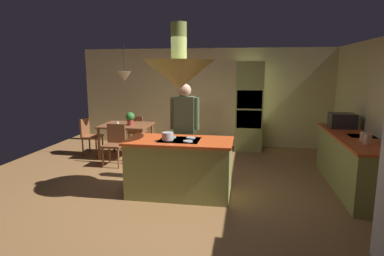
{
  "coord_description": "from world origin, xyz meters",
  "views": [
    {
      "loc": [
        1.04,
        -5.15,
        2.03
      ],
      "look_at": [
        0.1,
        0.4,
        1.0
      ],
      "focal_mm": 30.46,
      "sensor_mm": 36.0,
      "label": 1
    }
  ],
  "objects_px": {
    "person_at_island": "(185,125)",
    "microwave_on_counter": "(342,121)",
    "chair_facing_island": "(115,142)",
    "chair_at_corner": "(89,134)",
    "dining_table": "(126,128)",
    "chair_by_back_wall": "(137,130)",
    "canister_sugar": "(364,137)",
    "cooking_pot_on_cooktop": "(168,136)",
    "cup_on_table": "(117,124)",
    "potted_plant_on_table": "(130,118)",
    "canister_flour": "(368,139)",
    "kitchen_island": "(180,167)",
    "oven_tower": "(249,107)"
  },
  "relations": [
    {
      "from": "oven_tower",
      "to": "chair_at_corner",
      "type": "relative_size",
      "value": 2.52
    },
    {
      "from": "dining_table",
      "to": "potted_plant_on_table",
      "type": "height_order",
      "value": "potted_plant_on_table"
    },
    {
      "from": "kitchen_island",
      "to": "cooking_pot_on_cooktop",
      "type": "bearing_deg",
      "value": -140.91
    },
    {
      "from": "cup_on_table",
      "to": "microwave_on_counter",
      "type": "bearing_deg",
      "value": -3.83
    },
    {
      "from": "dining_table",
      "to": "chair_at_corner",
      "type": "height_order",
      "value": "chair_at_corner"
    },
    {
      "from": "dining_table",
      "to": "cup_on_table",
      "type": "bearing_deg",
      "value": -116.32
    },
    {
      "from": "canister_sugar",
      "to": "cooking_pot_on_cooktop",
      "type": "relative_size",
      "value": 0.83
    },
    {
      "from": "dining_table",
      "to": "oven_tower",
      "type": "bearing_deg",
      "value": 22.21
    },
    {
      "from": "potted_plant_on_table",
      "to": "person_at_island",
      "type": "bearing_deg",
      "value": -40.93
    },
    {
      "from": "person_at_island",
      "to": "cup_on_table",
      "type": "bearing_deg",
      "value": 146.55
    },
    {
      "from": "kitchen_island",
      "to": "oven_tower",
      "type": "bearing_deg",
      "value": 71.27
    },
    {
      "from": "chair_facing_island",
      "to": "chair_by_back_wall",
      "type": "relative_size",
      "value": 1.0
    },
    {
      "from": "person_at_island",
      "to": "chair_at_corner",
      "type": "xyz_separation_m",
      "value": [
        -2.58,
        1.4,
        -0.52
      ]
    },
    {
      "from": "potted_plant_on_table",
      "to": "canister_flour",
      "type": "xyz_separation_m",
      "value": [
        4.4,
        -1.83,
        0.07
      ]
    },
    {
      "from": "person_at_island",
      "to": "microwave_on_counter",
      "type": "xyz_separation_m",
      "value": [
        2.89,
        0.86,
        0.03
      ]
    },
    {
      "from": "cooking_pot_on_cooktop",
      "to": "potted_plant_on_table",
      "type": "bearing_deg",
      "value": 123.26
    },
    {
      "from": "chair_facing_island",
      "to": "canister_sugar",
      "type": "distance_m",
      "value": 4.69
    },
    {
      "from": "potted_plant_on_table",
      "to": "microwave_on_counter",
      "type": "height_order",
      "value": "microwave_on_counter"
    },
    {
      "from": "person_at_island",
      "to": "potted_plant_on_table",
      "type": "distance_m",
      "value": 2.0
    },
    {
      "from": "chair_facing_island",
      "to": "kitchen_island",
      "type": "bearing_deg",
      "value": -39.6
    },
    {
      "from": "kitchen_island",
      "to": "chair_facing_island",
      "type": "bearing_deg",
      "value": 140.4
    },
    {
      "from": "cooking_pot_on_cooktop",
      "to": "microwave_on_counter",
      "type": "bearing_deg",
      "value": 29.28
    },
    {
      "from": "chair_by_back_wall",
      "to": "potted_plant_on_table",
      "type": "xyz_separation_m",
      "value": [
        0.14,
        -0.79,
        0.42
      ]
    },
    {
      "from": "oven_tower",
      "to": "cup_on_table",
      "type": "height_order",
      "value": "oven_tower"
    },
    {
      "from": "person_at_island",
      "to": "potted_plant_on_table",
      "type": "height_order",
      "value": "person_at_island"
    },
    {
      "from": "chair_by_back_wall",
      "to": "chair_at_corner",
      "type": "xyz_separation_m",
      "value": [
        -0.93,
        -0.69,
        0.0
      ]
    },
    {
      "from": "kitchen_island",
      "to": "dining_table",
      "type": "distance_m",
      "value": 2.71
    },
    {
      "from": "kitchen_island",
      "to": "cup_on_table",
      "type": "distance_m",
      "value": 2.63
    },
    {
      "from": "microwave_on_counter",
      "to": "canister_sugar",
      "type": "bearing_deg",
      "value": -90.0
    },
    {
      "from": "dining_table",
      "to": "person_at_island",
      "type": "bearing_deg",
      "value": -40.38
    },
    {
      "from": "canister_flour",
      "to": "cooking_pot_on_cooktop",
      "type": "distance_m",
      "value": 3.02
    },
    {
      "from": "canister_flour",
      "to": "dining_table",
      "type": "bearing_deg",
      "value": 157.0
    },
    {
      "from": "chair_at_corner",
      "to": "microwave_on_counter",
      "type": "height_order",
      "value": "microwave_on_counter"
    },
    {
      "from": "canister_flour",
      "to": "microwave_on_counter",
      "type": "relative_size",
      "value": 0.36
    },
    {
      "from": "chair_facing_island",
      "to": "chair_at_corner",
      "type": "relative_size",
      "value": 1.0
    },
    {
      "from": "kitchen_island",
      "to": "chair_by_back_wall",
      "type": "height_order",
      "value": "kitchen_island"
    },
    {
      "from": "chair_facing_island",
      "to": "canister_sugar",
      "type": "xyz_separation_m",
      "value": [
        4.54,
        -1.05,
        0.49
      ]
    },
    {
      "from": "canister_flour",
      "to": "cooking_pot_on_cooktop",
      "type": "height_order",
      "value": "canister_flour"
    },
    {
      "from": "canister_sugar",
      "to": "kitchen_island",
      "type": "bearing_deg",
      "value": -172.91
    },
    {
      "from": "dining_table",
      "to": "cup_on_table",
      "type": "relative_size",
      "value": 12.35
    },
    {
      "from": "kitchen_island",
      "to": "canister_flour",
      "type": "relative_size",
      "value": 10.31
    },
    {
      "from": "dining_table",
      "to": "cup_on_table",
      "type": "height_order",
      "value": "cup_on_table"
    },
    {
      "from": "chair_by_back_wall",
      "to": "cup_on_table",
      "type": "xyz_separation_m",
      "value": [
        -0.12,
        -0.93,
        0.3
      ]
    },
    {
      "from": "cup_on_table",
      "to": "canister_flour",
      "type": "xyz_separation_m",
      "value": [
        4.66,
        -1.69,
        0.19
      ]
    },
    {
      "from": "chair_at_corner",
      "to": "dining_table",
      "type": "bearing_deg",
      "value": -90.0
    },
    {
      "from": "dining_table",
      "to": "cup_on_table",
      "type": "xyz_separation_m",
      "value": [
        -0.12,
        -0.24,
        0.14
      ]
    },
    {
      "from": "chair_by_back_wall",
      "to": "microwave_on_counter",
      "type": "height_order",
      "value": "microwave_on_counter"
    },
    {
      "from": "oven_tower",
      "to": "chair_facing_island",
      "type": "distance_m",
      "value": 3.4
    },
    {
      "from": "canister_sugar",
      "to": "dining_table",
      "type": "bearing_deg",
      "value": 158.96
    },
    {
      "from": "dining_table",
      "to": "microwave_on_counter",
      "type": "bearing_deg",
      "value": -6.88
    }
  ]
}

